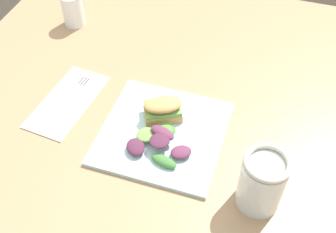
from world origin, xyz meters
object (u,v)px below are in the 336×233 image
at_px(plate_lunch, 163,133).
at_px(dining_table, 198,122).
at_px(cup_extra_side, 73,10).
at_px(fork_on_napkin, 71,96).
at_px(sandwich_half_front, 163,109).
at_px(mason_jar_iced_tea, 262,183).

bearing_deg(plate_lunch, dining_table, 72.62).
relative_size(plate_lunch, cup_extra_side, 2.86).
relative_size(dining_table, fork_on_napkin, 7.15).
height_order(sandwich_half_front, fork_on_napkin, sandwich_half_front).
xyz_separation_m(sandwich_half_front, mason_jar_iced_tea, (0.25, -0.15, 0.02)).
distance_m(fork_on_napkin, cup_extra_side, 0.32).
height_order(dining_table, cup_extra_side, cup_extra_side).
relative_size(fork_on_napkin, cup_extra_side, 1.90).
distance_m(dining_table, fork_on_napkin, 0.34).
relative_size(sandwich_half_front, fork_on_napkin, 0.56).
distance_m(sandwich_half_front, mason_jar_iced_tea, 0.29).
xyz_separation_m(dining_table, plate_lunch, (-0.05, -0.15, 0.11)).
bearing_deg(plate_lunch, fork_on_napkin, 170.45).
xyz_separation_m(mason_jar_iced_tea, cup_extra_side, (-0.63, 0.44, -0.01)).
relative_size(dining_table, mason_jar_iced_tea, 9.84).
bearing_deg(sandwich_half_front, fork_on_napkin, 179.90).
relative_size(sandwich_half_front, mason_jar_iced_tea, 0.77).
bearing_deg(fork_on_napkin, plate_lunch, -9.55).
bearing_deg(sandwich_half_front, mason_jar_iced_tea, -30.54).
bearing_deg(dining_table, fork_on_napkin, -160.02).
relative_size(dining_table, plate_lunch, 4.76).
bearing_deg(sandwich_half_front, cup_extra_side, 142.40).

